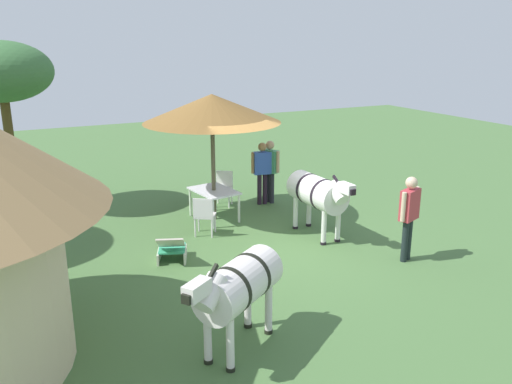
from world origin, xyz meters
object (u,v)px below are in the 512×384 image
(shade_umbrella, at_px, (212,108))
(guest_behind_table, at_px, (270,166))
(patio_dining_table, at_px, (214,194))
(standing_watcher, at_px, (409,211))
(patio_chair_west_end, at_px, (204,214))
(striped_lounge_chair, at_px, (172,249))
(patio_chair_east_end, at_px, (224,186))
(zebra_nearest_camera, at_px, (318,193))
(zebra_by_umbrella, at_px, (237,286))
(acacia_tree_behind_hut, at_px, (1,73))
(guest_beside_umbrella, at_px, (262,168))

(shade_umbrella, xyz_separation_m, guest_behind_table, (0.58, -1.83, -1.69))
(patio_dining_table, relative_size, standing_watcher, 0.77)
(patio_chair_west_end, height_order, striped_lounge_chair, patio_chair_west_end)
(patio_chair_east_end, bearing_deg, striped_lounge_chair, 85.79)
(patio_chair_west_end, distance_m, guest_behind_table, 2.95)
(guest_behind_table, distance_m, zebra_nearest_camera, 2.66)
(patio_chair_west_end, xyz_separation_m, zebra_nearest_camera, (-1.11, -2.27, 0.47))
(shade_umbrella, xyz_separation_m, patio_chair_west_end, (-0.96, 0.63, -2.18))
(striped_lounge_chair, bearing_deg, zebra_by_umbrella, -70.37)
(standing_watcher, relative_size, acacia_tree_behind_hut, 0.41)
(patio_dining_table, bearing_deg, striped_lounge_chair, 139.08)
(shade_umbrella, bearing_deg, standing_watcher, -148.12)
(patio_chair_east_end, height_order, acacia_tree_behind_hut, acacia_tree_behind_hut)
(striped_lounge_chair, bearing_deg, guest_behind_table, 57.20)
(zebra_nearest_camera, bearing_deg, shade_umbrella, -53.53)
(patio_dining_table, distance_m, patio_chair_east_end, 1.15)
(shade_umbrella, relative_size, patio_chair_east_end, 3.57)
(zebra_nearest_camera, bearing_deg, guest_behind_table, -96.15)
(striped_lounge_chair, height_order, zebra_by_umbrella, zebra_by_umbrella)
(patio_dining_table, bearing_deg, zebra_by_umbrella, 161.33)
(striped_lounge_chair, xyz_separation_m, zebra_by_umbrella, (-3.39, 0.11, 0.74))
(shade_umbrella, relative_size, acacia_tree_behind_hut, 0.76)
(patio_chair_west_end, height_order, zebra_by_umbrella, zebra_by_umbrella)
(zebra_by_umbrella, distance_m, acacia_tree_behind_hut, 8.79)
(patio_chair_west_end, distance_m, zebra_by_umbrella, 4.58)
(patio_chair_west_end, bearing_deg, patio_chair_east_end, 89.15)
(patio_dining_table, height_order, striped_lounge_chair, patio_dining_table)
(shade_umbrella, distance_m, standing_watcher, 4.99)
(striped_lounge_chair, xyz_separation_m, acacia_tree_behind_hut, (4.68, 2.56, 3.21))
(striped_lounge_chair, height_order, zebra_nearest_camera, zebra_nearest_camera)
(guest_beside_umbrella, height_order, zebra_by_umbrella, guest_beside_umbrella)
(shade_umbrella, relative_size, guest_beside_umbrella, 1.94)
(shade_umbrella, distance_m, guest_beside_umbrella, 2.40)
(shade_umbrella, distance_m, zebra_by_umbrella, 5.91)
(shade_umbrella, xyz_separation_m, guest_beside_umbrella, (0.56, -1.59, -1.70))
(patio_dining_table, distance_m, zebra_by_umbrella, 5.66)
(patio_dining_table, xyz_separation_m, striped_lounge_chair, (-1.97, 1.70, -0.39))
(shade_umbrella, xyz_separation_m, striped_lounge_chair, (-1.97, 1.70, -2.44))
(shade_umbrella, bearing_deg, patio_dining_table, 90.00)
(patio_chair_east_end, xyz_separation_m, striped_lounge_chair, (-2.91, 2.36, -0.27))
(patio_dining_table, xyz_separation_m, guest_beside_umbrella, (0.56, -1.59, 0.35))
(shade_umbrella, bearing_deg, zebra_nearest_camera, -141.57)
(guest_behind_table, bearing_deg, patio_chair_west_end, 96.05)
(patio_chair_east_end, bearing_deg, zebra_by_umbrella, 103.49)
(patio_chair_east_end, xyz_separation_m, patio_chair_west_end, (-1.90, 1.28, 0.00))
(patio_chair_west_end, xyz_separation_m, standing_watcher, (-3.04, -3.11, 0.51))
(shade_umbrella, bearing_deg, patio_chair_west_end, 146.83)
(patio_chair_east_end, height_order, standing_watcher, standing_watcher)
(patio_chair_west_end, height_order, standing_watcher, standing_watcher)
(patio_chair_west_end, xyz_separation_m, striped_lounge_chair, (-1.01, 1.08, -0.27))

